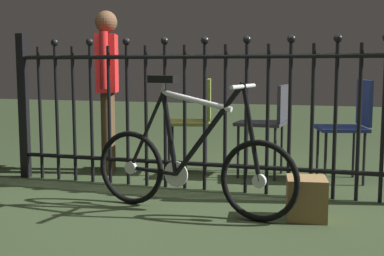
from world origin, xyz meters
TOP-DOWN VIEW (x-y plane):
  - ground_plane at (0.00, 0.00)m, footprint 20.00×20.00m
  - iron_fence at (-0.06, 0.56)m, footprint 3.30×0.07m
  - bicycle at (0.13, -0.08)m, footprint 1.49×0.41m
  - chair_navy at (1.17, 1.22)m, footprint 0.49×0.49m
  - chair_olive at (-0.19, 1.19)m, footprint 0.49×0.49m
  - chair_charcoal at (0.47, 1.22)m, footprint 0.44×0.43m
  - person_visitor at (-1.00, 0.99)m, footprint 0.27×0.45m
  - display_crate at (0.90, -0.01)m, footprint 0.29×0.29m

SIDE VIEW (x-z plane):
  - ground_plane at x=0.00m, z-range 0.00..0.00m
  - display_crate at x=0.90m, z-range 0.00..0.27m
  - bicycle at x=0.13m, z-range -0.13..0.80m
  - chair_charcoal at x=0.47m, z-range 0.11..0.94m
  - chair_navy at x=1.17m, z-range 0.10..0.97m
  - chair_olive at x=-0.19m, z-range 0.10..0.98m
  - iron_fence at x=-0.06m, z-range 0.01..1.29m
  - person_visitor at x=-1.00m, z-range 0.13..1.63m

